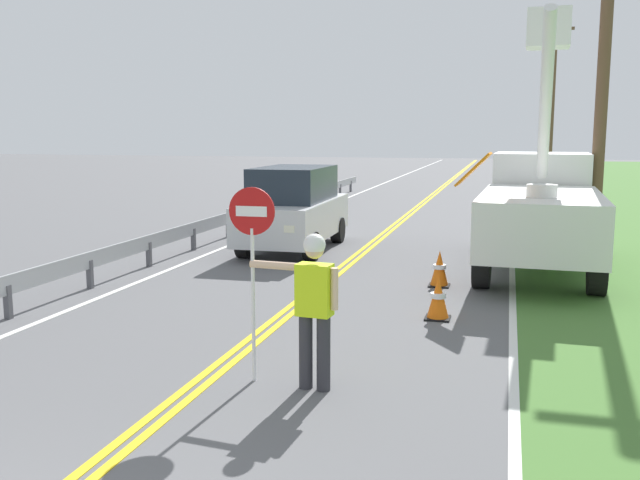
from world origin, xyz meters
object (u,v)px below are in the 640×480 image
utility_bucket_truck (540,203)px  utility_pole_near (604,56)px  oncoming_suv_nearest (294,208)px  traffic_cone_lead (438,298)px  flagger_worker (314,301)px  traffic_cone_mid (439,269)px  utility_pole_mid (552,101)px  stop_sign_paddle (252,240)px

utility_bucket_truck → utility_pole_near: bearing=45.4°
oncoming_suv_nearest → traffic_cone_lead: bearing=-54.2°
flagger_worker → traffic_cone_mid: (0.88, 5.94, -0.71)m
flagger_worker → oncoming_suv_nearest: 9.84m
utility_bucket_truck → utility_pole_near: utility_pole_near is taller
utility_pole_mid → oncoming_suv_nearest: bearing=-109.1°
stop_sign_paddle → traffic_cone_lead: 4.12m
utility_pole_near → traffic_cone_lead: 8.21m
flagger_worker → traffic_cone_mid: 6.05m
stop_sign_paddle → utility_pole_near: bearing=63.6°
oncoming_suv_nearest → traffic_cone_lead: size_ratio=6.63×
utility_pole_mid → traffic_cone_lead: utility_pole_mid is taller
oncoming_suv_nearest → utility_pole_mid: utility_pole_mid is taller
oncoming_suv_nearest → traffic_cone_lead: oncoming_suv_nearest is taller
flagger_worker → utility_pole_near: (4.07, 9.81, 3.61)m
stop_sign_paddle → flagger_worker: bearing=-5.8°
oncoming_suv_nearest → traffic_cone_mid: 5.28m
flagger_worker → utility_bucket_truck: bearing=71.8°
traffic_cone_lead → traffic_cone_mid: bearing=95.0°
oncoming_suv_nearest → utility_pole_mid: (7.16, 20.69, 3.43)m
oncoming_suv_nearest → utility_pole_near: size_ratio=0.52×
utility_bucket_truck → oncoming_suv_nearest: (-5.91, 0.82, -0.36)m
flagger_worker → traffic_cone_mid: bearing=81.6°
traffic_cone_mid → oncoming_suv_nearest: bearing=139.7°
traffic_cone_lead → stop_sign_paddle: bearing=-118.5°
oncoming_suv_nearest → utility_pole_near: (7.19, 0.48, 3.60)m
stop_sign_paddle → utility_pole_near: size_ratio=0.26×
traffic_cone_mid → utility_pole_mid: bearing=82.5°
flagger_worker → utility_pole_near: size_ratio=0.20×
stop_sign_paddle → oncoming_suv_nearest: bearing=104.2°
stop_sign_paddle → oncoming_suv_nearest: 9.57m
utility_pole_near → utility_pole_mid: utility_pole_near is taller
stop_sign_paddle → utility_bucket_truck: bearing=67.1°
traffic_cone_lead → traffic_cone_mid: 2.46m
flagger_worker → utility_bucket_truck: 8.96m
stop_sign_paddle → oncoming_suv_nearest: stop_sign_paddle is taller
utility_bucket_truck → stop_sign_paddle: bearing=-112.9°
stop_sign_paddle → utility_bucket_truck: size_ratio=0.34×
utility_pole_near → traffic_cone_mid: size_ratio=12.77×
flagger_worker → traffic_cone_mid: size_ratio=2.61×
stop_sign_paddle → oncoming_suv_nearest: size_ratio=0.50×
stop_sign_paddle → traffic_cone_mid: bearing=74.4°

